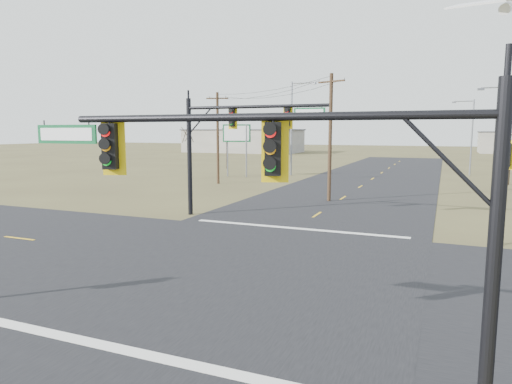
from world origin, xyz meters
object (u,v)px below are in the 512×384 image
(streetlight_c, at_px, (293,123))
(mast_arm_far, at_px, (231,132))
(streetlight_a, at_px, (506,136))
(pedestal_signal_ne, at_px, (505,171))
(streetlight_b, at_px, (470,133))
(bare_tree_a, at_px, (188,133))
(bare_tree_b, at_px, (227,132))
(utility_pole_near, at_px, (330,136))
(mast_arm_near, at_px, (271,171))
(highway_sign, at_px, (237,140))
(utility_pole_far, at_px, (218,137))
(bare_tree_c, at_px, (512,133))

(streetlight_c, bearing_deg, mast_arm_far, -58.18)
(streetlight_a, distance_m, streetlight_c, 24.81)
(pedestal_signal_ne, xyz_separation_m, streetlight_c, (-19.51, 28.83, 2.72))
(streetlight_b, height_order, streetlight_c, streetlight_c)
(bare_tree_a, bearing_deg, bare_tree_b, 98.25)
(streetlight_b, xyz_separation_m, streetlight_c, (-19.58, -8.43, 1.15))
(streetlight_b, relative_size, bare_tree_b, 1.41)
(utility_pole_near, bearing_deg, mast_arm_near, -79.21)
(highway_sign, bearing_deg, mast_arm_far, -81.67)
(utility_pole_far, distance_m, bare_tree_b, 18.89)
(utility_pole_near, bearing_deg, utility_pole_far, 151.32)
(mast_arm_far, relative_size, streetlight_b, 1.00)
(bare_tree_c, bearing_deg, bare_tree_b, 168.09)
(mast_arm_far, relative_size, bare_tree_b, 1.41)
(mast_arm_far, xyz_separation_m, streetlight_a, (16.23, 14.44, -0.35))
(bare_tree_a, bearing_deg, utility_pole_near, -29.50)
(pedestal_signal_ne, distance_m, streetlight_a, 16.01)
(utility_pole_near, bearing_deg, bare_tree_b, 130.16)
(bare_tree_a, bearing_deg, mast_arm_far, -53.00)
(utility_pole_near, relative_size, bare_tree_a, 1.48)
(pedestal_signal_ne, relative_size, bare_tree_a, 0.76)
(mast_arm_near, relative_size, utility_pole_near, 1.08)
(utility_pole_near, relative_size, streetlight_c, 0.86)
(mast_arm_far, relative_size, bare_tree_a, 1.40)
(bare_tree_c, bearing_deg, streetlight_c, 176.92)
(mast_arm_near, distance_m, pedestal_signal_ne, 16.27)
(mast_arm_near, bearing_deg, streetlight_b, 65.33)
(streetlight_a, xyz_separation_m, bare_tree_c, (1.74, 11.73, 0.20))
(mast_arm_near, relative_size, bare_tree_b, 1.61)
(bare_tree_b, height_order, bare_tree_c, bare_tree_c)
(highway_sign, relative_size, streetlight_b, 0.67)
(mast_arm_far, height_order, bare_tree_b, mast_arm_far)
(utility_pole_near, distance_m, bare_tree_b, 32.13)
(mast_arm_far, distance_m, highway_sign, 25.57)
(pedestal_signal_ne, height_order, bare_tree_c, bare_tree_c)
(mast_arm_near, xyz_separation_m, bare_tree_a, (-23.56, 36.11, 0.58))
(highway_sign, distance_m, streetlight_b, 28.10)
(mast_arm_near, height_order, bare_tree_b, bare_tree_b)
(pedestal_signal_ne, distance_m, bare_tree_c, 27.85)
(streetlight_a, height_order, streetlight_c, streetlight_c)
(pedestal_signal_ne, xyz_separation_m, bare_tree_b, (-31.36, 34.92, 1.61))
(mast_arm_far, bearing_deg, mast_arm_near, -67.54)
(utility_pole_near, distance_m, streetlight_b, 28.95)
(utility_pole_far, distance_m, streetlight_b, 30.98)
(streetlight_a, bearing_deg, bare_tree_a, 151.84)
(bare_tree_a, bearing_deg, streetlight_a, -9.31)
(bare_tree_b, bearing_deg, streetlight_c, -27.19)
(mast_arm_near, distance_m, bare_tree_a, 43.12)
(utility_pole_far, relative_size, streetlight_a, 1.04)
(streetlight_c, height_order, bare_tree_c, streetlight_c)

